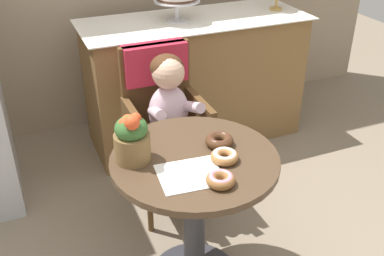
{
  "coord_description": "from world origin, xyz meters",
  "views": [
    {
      "loc": [
        -0.63,
        -1.48,
        1.78
      ],
      "look_at": [
        0.05,
        0.15,
        0.77
      ],
      "focal_mm": 42.64,
      "sensor_mm": 36.0,
      "label": 1
    }
  ],
  "objects": [
    {
      "name": "display_counter",
      "position": [
        0.55,
        1.3,
        0.45
      ],
      "size": [
        1.56,
        0.62,
        0.9
      ],
      "color": "olive",
      "rests_on": "ground"
    },
    {
      "name": "wicker_chair",
      "position": [
        0.09,
        0.69,
        0.64
      ],
      "size": [
        0.42,
        0.45,
        0.95
      ],
      "rotation": [
        0.0,
        0.0,
        0.03
      ],
      "color": "brown",
      "rests_on": "ground"
    },
    {
      "name": "cafe_table",
      "position": [
        0.0,
        0.0,
        0.51
      ],
      "size": [
        0.72,
        0.72,
        0.72
      ],
      "color": "#4C3826",
      "rests_on": "ground"
    },
    {
      "name": "donut_mid",
      "position": [
        0.02,
        -0.22,
        0.74
      ],
      "size": [
        0.11,
        0.11,
        0.04
      ],
      "color": "#936033",
      "rests_on": "cafe_table"
    },
    {
      "name": "paper_napkin",
      "position": [
        -0.07,
        -0.11,
        0.72
      ],
      "size": [
        0.27,
        0.24,
        0.0
      ],
      "primitive_type": "cube",
      "rotation": [
        0.0,
        0.0,
        -0.09
      ],
      "color": "white",
      "rests_on": "cafe_table"
    },
    {
      "name": "seated_child",
      "position": [
        0.09,
        0.53,
        0.68
      ],
      "size": [
        0.27,
        0.32,
        0.73
      ],
      "color": "silver",
      "rests_on": "ground"
    },
    {
      "name": "donut_front",
      "position": [
        0.1,
        -0.07,
        0.74
      ],
      "size": [
        0.12,
        0.12,
        0.04
      ],
      "color": "#AD7542",
      "rests_on": "cafe_table"
    },
    {
      "name": "flower_vase",
      "position": [
        -0.24,
        0.08,
        0.83
      ],
      "size": [
        0.15,
        0.15,
        0.23
      ],
      "color": "brown",
      "rests_on": "cafe_table"
    },
    {
      "name": "donut_side",
      "position": [
        0.14,
        0.04,
        0.75
      ],
      "size": [
        0.12,
        0.12,
        0.05
      ],
      "color": "#4C2D19",
      "rests_on": "cafe_table"
    }
  ]
}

